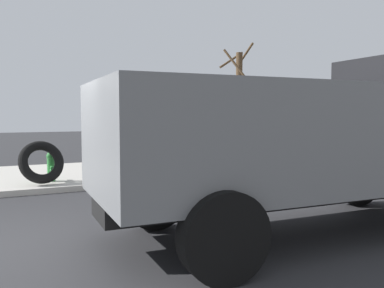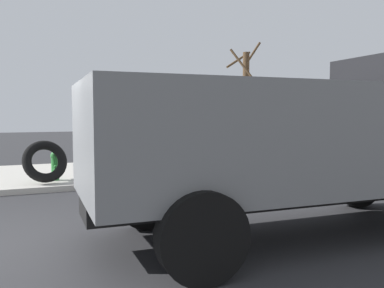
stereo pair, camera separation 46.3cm
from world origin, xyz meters
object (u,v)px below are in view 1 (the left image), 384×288
Objects in this scene: loose_tire at (41,162)px; stop_sign at (149,127)px; dump_truck_gray at (322,135)px; bare_tree at (239,103)px; fire_hydrant at (51,166)px.

loose_tire is 0.55× the size of stop_sign.
dump_truck_gray is 1.61× the size of bare_tree.
fire_hydrant is at bearing 165.83° from stop_sign.
dump_truck_gray is at bearing -112.84° from bare_tree.
bare_tree is (3.26, 7.74, 0.73)m from dump_truck_gray.
bare_tree is (7.08, 1.81, 1.62)m from loose_tire.
stop_sign is 4.78m from bare_tree.
dump_truck_gray is at bearing -80.21° from stop_sign.
fire_hydrant is at bearing 53.46° from loose_tire.
stop_sign is at bearing -14.17° from fire_hydrant.
stop_sign is 0.29× the size of dump_truck_gray.
loose_tire is at bearing 174.55° from stop_sign.
fire_hydrant is 0.49m from loose_tire.
stop_sign is at bearing -153.85° from bare_tree.
bare_tree reaches higher than loose_tire.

